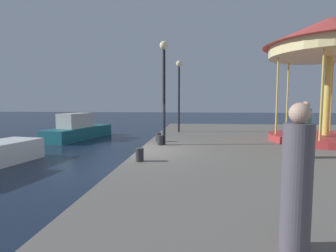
{
  "coord_description": "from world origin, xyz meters",
  "views": [
    {
      "loc": [
        2.11,
        -9.56,
        2.56
      ],
      "look_at": [
        0.9,
        2.04,
        1.52
      ],
      "focal_mm": 27.94,
      "sensor_mm": 36.0,
      "label": 1
    }
  ],
  "objects_px": {
    "lamp_post_mid_promenade": "(179,83)",
    "bollard_south": "(140,155)",
    "carousel": "(330,49)",
    "person_by_the_water": "(305,131)",
    "lamp_post_near_edge": "(164,74)",
    "person_near_carousel": "(297,183)",
    "bollard_center": "(159,137)",
    "motorboat_teal": "(79,130)",
    "bollard_north": "(160,140)"
  },
  "relations": [
    {
      "from": "lamp_post_mid_promenade",
      "to": "bollard_north",
      "type": "bearing_deg",
      "value": -95.09
    },
    {
      "from": "lamp_post_near_edge",
      "to": "person_by_the_water",
      "type": "height_order",
      "value": "lamp_post_near_edge"
    },
    {
      "from": "lamp_post_near_edge",
      "to": "person_near_carousel",
      "type": "distance_m",
      "value": 8.34
    },
    {
      "from": "bollard_south",
      "to": "person_near_carousel",
      "type": "bearing_deg",
      "value": -57.67
    },
    {
      "from": "motorboat_teal",
      "to": "lamp_post_near_edge",
      "type": "bearing_deg",
      "value": -44.51
    },
    {
      "from": "lamp_post_mid_promenade",
      "to": "bollard_north",
      "type": "distance_m",
      "value": 5.77
    },
    {
      "from": "lamp_post_mid_promenade",
      "to": "person_near_carousel",
      "type": "bearing_deg",
      "value": -80.21
    },
    {
      "from": "motorboat_teal",
      "to": "lamp_post_near_edge",
      "type": "distance_m",
      "value": 10.15
    },
    {
      "from": "bollard_north",
      "to": "person_near_carousel",
      "type": "xyz_separation_m",
      "value": [
        2.63,
        -7.56,
        0.62
      ]
    },
    {
      "from": "bollard_center",
      "to": "person_near_carousel",
      "type": "xyz_separation_m",
      "value": [
        2.84,
        -8.48,
        0.62
      ]
    },
    {
      "from": "lamp_post_near_edge",
      "to": "person_by_the_water",
      "type": "bearing_deg",
      "value": -24.05
    },
    {
      "from": "carousel",
      "to": "lamp_post_near_edge",
      "type": "height_order",
      "value": "carousel"
    },
    {
      "from": "bollard_south",
      "to": "motorboat_teal",
      "type": "bearing_deg",
      "value": 123.27
    },
    {
      "from": "bollard_south",
      "to": "bollard_center",
      "type": "height_order",
      "value": "same"
    },
    {
      "from": "lamp_post_mid_promenade",
      "to": "lamp_post_near_edge",
      "type": "bearing_deg",
      "value": -93.54
    },
    {
      "from": "person_by_the_water",
      "to": "bollard_south",
      "type": "bearing_deg",
      "value": -168.34
    },
    {
      "from": "lamp_post_mid_promenade",
      "to": "person_by_the_water",
      "type": "xyz_separation_m",
      "value": [
        4.47,
        -7.08,
        -2.07
      ]
    },
    {
      "from": "person_by_the_water",
      "to": "person_near_carousel",
      "type": "distance_m",
      "value": 6.0
    },
    {
      "from": "lamp_post_mid_promenade",
      "to": "bollard_south",
      "type": "distance_m",
      "value": 8.61
    },
    {
      "from": "motorboat_teal",
      "to": "person_near_carousel",
      "type": "height_order",
      "value": "person_near_carousel"
    },
    {
      "from": "carousel",
      "to": "person_near_carousel",
      "type": "bearing_deg",
      "value": -116.7
    },
    {
      "from": "carousel",
      "to": "bollard_south",
      "type": "height_order",
      "value": "carousel"
    },
    {
      "from": "person_by_the_water",
      "to": "motorboat_teal",
      "type": "bearing_deg",
      "value": 142.64
    },
    {
      "from": "carousel",
      "to": "person_by_the_water",
      "type": "bearing_deg",
      "value": -122.48
    },
    {
      "from": "motorboat_teal",
      "to": "lamp_post_near_edge",
      "type": "xyz_separation_m",
      "value": [
        6.9,
        -6.79,
        3.05
      ]
    },
    {
      "from": "carousel",
      "to": "bollard_north",
      "type": "relative_size",
      "value": 14.07
    },
    {
      "from": "lamp_post_near_edge",
      "to": "bollard_center",
      "type": "relative_size",
      "value": 10.66
    },
    {
      "from": "carousel",
      "to": "person_by_the_water",
      "type": "xyz_separation_m",
      "value": [
        -2.38,
        -3.74,
        -3.26
      ]
    },
    {
      "from": "motorboat_teal",
      "to": "bollard_north",
      "type": "distance_m",
      "value": 9.67
    },
    {
      "from": "lamp_post_mid_promenade",
      "to": "bollard_south",
      "type": "xyz_separation_m",
      "value": [
        -0.66,
        -8.14,
        -2.71
      ]
    },
    {
      "from": "motorboat_teal",
      "to": "bollard_south",
      "type": "xyz_separation_m",
      "value": [
        6.55,
        -9.98,
        0.33
      ]
    },
    {
      "from": "lamp_post_mid_promenade",
      "to": "bollard_center",
      "type": "bearing_deg",
      "value": -99.0
    },
    {
      "from": "motorboat_teal",
      "to": "carousel",
      "type": "relative_size",
      "value": 1.07
    },
    {
      "from": "carousel",
      "to": "person_near_carousel",
      "type": "relative_size",
      "value": 3.2
    },
    {
      "from": "person_by_the_water",
      "to": "bollard_north",
      "type": "bearing_deg",
      "value": 157.81
    },
    {
      "from": "person_near_carousel",
      "to": "person_by_the_water",
      "type": "bearing_deg",
      "value": 67.58
    },
    {
      "from": "bollard_south",
      "to": "person_by_the_water",
      "type": "relative_size",
      "value": 0.22
    },
    {
      "from": "carousel",
      "to": "lamp_post_near_edge",
      "type": "relative_size",
      "value": 1.32
    },
    {
      "from": "carousel",
      "to": "bollard_center",
      "type": "height_order",
      "value": "carousel"
    },
    {
      "from": "lamp_post_near_edge",
      "to": "person_near_carousel",
      "type": "bearing_deg",
      "value": -72.07
    },
    {
      "from": "person_by_the_water",
      "to": "lamp_post_near_edge",
      "type": "bearing_deg",
      "value": 155.95
    },
    {
      "from": "lamp_post_mid_promenade",
      "to": "person_by_the_water",
      "type": "distance_m",
      "value": 8.62
    },
    {
      "from": "bollard_north",
      "to": "bollard_center",
      "type": "distance_m",
      "value": 0.95
    },
    {
      "from": "lamp_post_near_edge",
      "to": "lamp_post_mid_promenade",
      "type": "bearing_deg",
      "value": 86.46
    },
    {
      "from": "bollard_south",
      "to": "bollard_north",
      "type": "height_order",
      "value": "same"
    },
    {
      "from": "carousel",
      "to": "person_near_carousel",
      "type": "height_order",
      "value": "carousel"
    },
    {
      "from": "lamp_post_near_edge",
      "to": "person_by_the_water",
      "type": "xyz_separation_m",
      "value": [
        4.78,
        -2.13,
        -2.07
      ]
    },
    {
      "from": "bollard_north",
      "to": "bollard_center",
      "type": "relative_size",
      "value": 1.0
    },
    {
      "from": "lamp_post_mid_promenade",
      "to": "person_near_carousel",
      "type": "xyz_separation_m",
      "value": [
        2.18,
        -12.63,
        -2.09
      ]
    },
    {
      "from": "bollard_north",
      "to": "bollard_south",
      "type": "bearing_deg",
      "value": -93.95
    }
  ]
}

